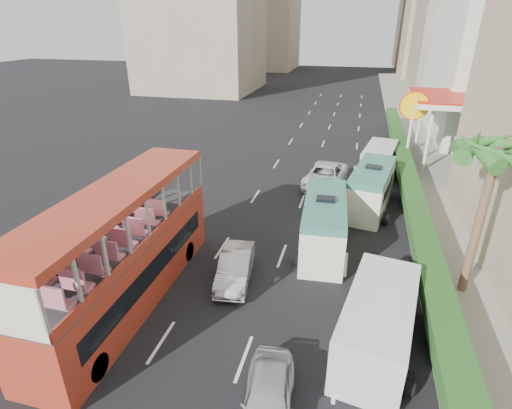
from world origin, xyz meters
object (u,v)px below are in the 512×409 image
(minibus_near, at_px, (324,224))
(shell_station, at_px, (450,130))
(minibus_far, at_px, (371,189))
(panel_van_near, at_px, (378,323))
(palm_tree, at_px, (478,224))
(car_silver_lane_a, at_px, (236,279))
(panel_van_far, at_px, (379,159))
(double_decker_bus, at_px, (123,248))
(van_asset, at_px, (324,186))

(minibus_near, relative_size, shell_station, 0.77)
(minibus_far, height_order, panel_van_near, minibus_far)
(palm_tree, bearing_deg, car_silver_lane_a, -171.50)
(panel_van_far, bearing_deg, minibus_far, -85.72)
(palm_tree, distance_m, shell_station, 19.14)
(car_silver_lane_a, relative_size, minibus_far, 0.65)
(minibus_far, distance_m, palm_tree, 9.10)
(car_silver_lane_a, bearing_deg, palm_tree, 0.20)
(minibus_far, bearing_deg, panel_van_far, 94.41)
(panel_van_near, xyz_separation_m, shell_station, (5.93, 23.29, 1.65))
(minibus_near, bearing_deg, palm_tree, -24.23)
(panel_van_near, bearing_deg, palm_tree, 58.83)
(double_decker_bus, xyz_separation_m, palm_tree, (13.80, 4.00, 0.85))
(panel_van_near, height_order, palm_tree, palm_tree)
(panel_van_far, relative_size, palm_tree, 0.82)
(double_decker_bus, height_order, panel_van_near, double_decker_bus)
(minibus_far, distance_m, shell_station, 12.72)
(minibus_near, xyz_separation_m, panel_van_far, (3.05, 12.67, -0.31))
(car_silver_lane_a, xyz_separation_m, minibus_far, (5.96, 9.43, 1.35))
(van_asset, bearing_deg, panel_van_far, 54.46)
(panel_van_far, bearing_deg, double_decker_bus, -109.16)
(van_asset, relative_size, panel_van_near, 0.97)
(panel_van_far, bearing_deg, palm_tree, -67.92)
(car_silver_lane_a, xyz_separation_m, minibus_near, (3.59, 3.83, 1.36))
(car_silver_lane_a, bearing_deg, panel_van_near, -32.80)
(palm_tree, bearing_deg, van_asset, 122.35)
(car_silver_lane_a, distance_m, palm_tree, 10.57)
(van_asset, height_order, minibus_far, minibus_far)
(double_decker_bus, height_order, panel_van_far, double_decker_bus)
(minibus_far, bearing_deg, van_asset, 144.38)
(van_asset, distance_m, panel_van_near, 15.80)
(minibus_near, xyz_separation_m, palm_tree, (6.31, -2.35, 2.02))
(van_asset, bearing_deg, shell_station, 49.04)
(panel_van_far, bearing_deg, panel_van_near, -81.56)
(van_asset, height_order, shell_station, shell_station)
(van_asset, xyz_separation_m, minibus_far, (3.10, -3.16, 1.35))
(panel_van_far, xyz_separation_m, shell_station, (5.46, 3.98, 1.70))
(panel_van_far, relative_size, shell_station, 0.65)
(van_asset, height_order, panel_van_near, panel_van_near)
(minibus_far, distance_m, panel_van_near, 12.25)
(double_decker_bus, relative_size, palm_tree, 1.72)
(minibus_far, xyz_separation_m, panel_van_near, (0.21, -12.24, -0.25))
(double_decker_bus, height_order, van_asset, double_decker_bus)
(van_asset, bearing_deg, minibus_near, -76.68)
(van_asset, bearing_deg, panel_van_near, -69.32)
(van_asset, xyz_separation_m, minibus_near, (0.73, -8.76, 1.36))
(panel_van_near, bearing_deg, double_decker_bus, -171.84)
(minibus_near, distance_m, shell_station, 18.75)
(car_silver_lane_a, xyz_separation_m, panel_van_far, (6.65, 16.50, 1.05))
(van_asset, distance_m, panel_van_far, 5.54)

